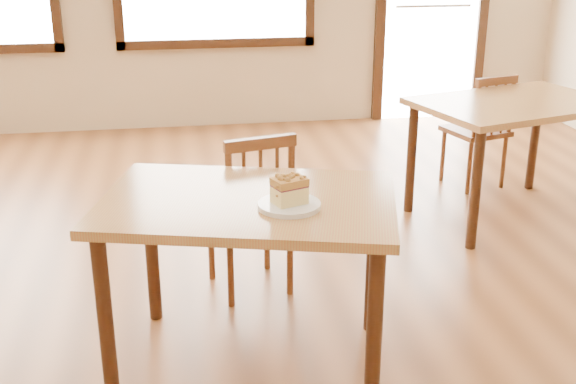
# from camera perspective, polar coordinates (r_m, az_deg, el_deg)

# --- Properties ---
(ground) EXTENTS (8.00, 8.00, 0.00)m
(ground) POSITION_cam_1_polar(r_m,az_deg,el_deg) (3.10, -5.32, -14.36)
(ground) COLOR brown
(cafe_table_main) EXTENTS (1.32, 1.05, 0.75)m
(cafe_table_main) POSITION_cam_1_polar(r_m,az_deg,el_deg) (2.89, -3.12, -2.41)
(cafe_table_main) COLOR olive
(cafe_table_main) RESTS_ON ground
(cafe_chair_main) EXTENTS (0.47, 0.47, 0.86)m
(cafe_chair_main) POSITION_cam_1_polar(r_m,az_deg,el_deg) (3.57, -2.91, -1.52)
(cafe_chair_main) COLOR #573217
(cafe_chair_main) RESTS_ON ground
(cafe_table_second) EXTENTS (1.33, 1.06, 0.75)m
(cafe_table_second) POSITION_cam_1_polar(r_m,az_deg,el_deg) (4.67, 17.36, 5.66)
(cafe_table_second) COLOR olive
(cafe_table_second) RESTS_ON ground
(cafe_chair_second) EXTENTS (0.46, 0.46, 0.82)m
(cafe_chair_second) POSITION_cam_1_polar(r_m,az_deg,el_deg) (5.23, 14.86, 4.78)
(cafe_chair_second) COLOR #573217
(cafe_chair_second) RESTS_ON ground
(plate) EXTENTS (0.24, 0.24, 0.02)m
(plate) POSITION_cam_1_polar(r_m,az_deg,el_deg) (2.75, 0.10, -1.06)
(plate) COLOR white
(plate) RESTS_ON cafe_table_main
(cake_slice) EXTENTS (0.15, 0.13, 0.12)m
(cake_slice) POSITION_cam_1_polar(r_m,az_deg,el_deg) (2.73, 0.11, 0.23)
(cake_slice) COLOR #F0D687
(cake_slice) RESTS_ON plate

